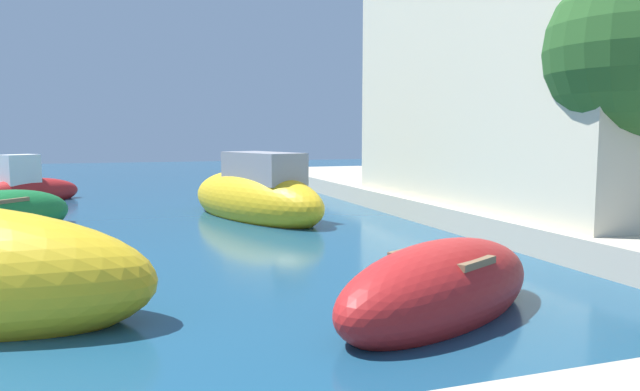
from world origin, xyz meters
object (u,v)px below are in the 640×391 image
at_px(moored_boat_9, 440,290).
at_px(waterfront_building_main, 546,19).
at_px(moored_boat_8, 27,189).
at_px(quayside_tree, 636,51).
at_px(moored_boat_0, 255,197).

height_order(moored_boat_9, waterfront_building_main, waterfront_building_main).
xyz_separation_m(moored_boat_9, waterfront_building_main, (6.19, 5.93, 4.48)).
distance_m(moored_boat_8, quayside_tree, 16.75).
bearing_deg(quayside_tree, moored_boat_0, 124.37).
xyz_separation_m(moored_boat_8, quayside_tree, (10.66, -12.56, 3.04)).
bearing_deg(moored_boat_9, quayside_tree, -7.15).
bearing_deg(moored_boat_0, waterfront_building_main, -131.16).
bearing_deg(moored_boat_8, waterfront_building_main, -71.38).
height_order(moored_boat_8, moored_boat_9, moored_boat_8).
height_order(moored_boat_9, quayside_tree, quayside_tree).
distance_m(moored_boat_9, waterfront_building_main, 9.67).
relative_size(moored_boat_0, quayside_tree, 1.29).
distance_m(moored_boat_0, moored_boat_8, 8.18).
bearing_deg(moored_boat_0, moored_boat_8, 27.73).
distance_m(waterfront_building_main, quayside_tree, 4.79).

